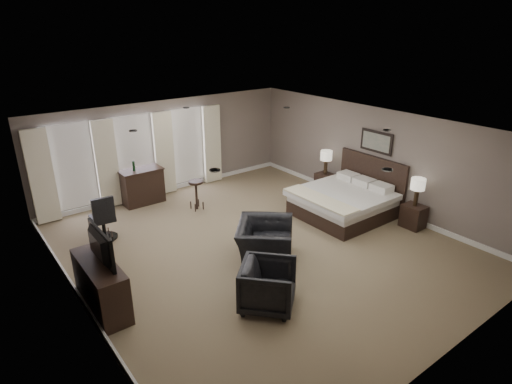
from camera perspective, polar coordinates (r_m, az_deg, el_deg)
room at (r=8.88m, az=0.54°, el=0.14°), size 7.60×8.60×2.64m
window_bay at (r=11.86m, az=-15.72°, el=4.45°), size 5.25×0.20×2.30m
bed at (r=10.76m, az=11.50°, el=0.15°), size 2.15×2.05×1.37m
nightstand_near at (r=10.81m, az=20.23°, el=-3.06°), size 0.42×0.51×0.55m
nightstand_far at (r=12.43m, az=9.13°, el=1.25°), size 0.40×0.49×0.54m
lamp_near at (r=10.58m, az=20.66°, el=-0.03°), size 0.33×0.33×0.68m
lamp_far at (r=12.23m, az=9.30°, el=3.91°), size 0.33×0.33×0.68m
wall_art at (r=11.27m, az=15.73°, el=6.47°), size 0.04×0.96×0.56m
dresser at (r=7.82m, az=-19.95°, el=-11.65°), size 0.49×1.51×0.88m
tv at (r=7.56m, az=-20.44°, el=-8.42°), size 0.60×1.04×0.14m
armchair_near at (r=8.68m, az=1.17°, el=-5.88°), size 1.44×1.46×1.09m
armchair_far at (r=7.39m, az=1.62°, el=-12.11°), size 1.22×1.21×0.91m
bar_counter at (r=11.82m, az=-14.91°, el=0.77°), size 1.10×0.57×0.96m
bar_stool_left at (r=10.17m, az=-19.62°, el=-3.99°), size 0.40×0.40×0.74m
bar_stool_right at (r=11.17m, az=-7.95°, el=-0.41°), size 0.38×0.38×0.79m
desk_chair at (r=10.09m, az=-19.82°, el=-3.15°), size 0.59×0.59×1.08m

